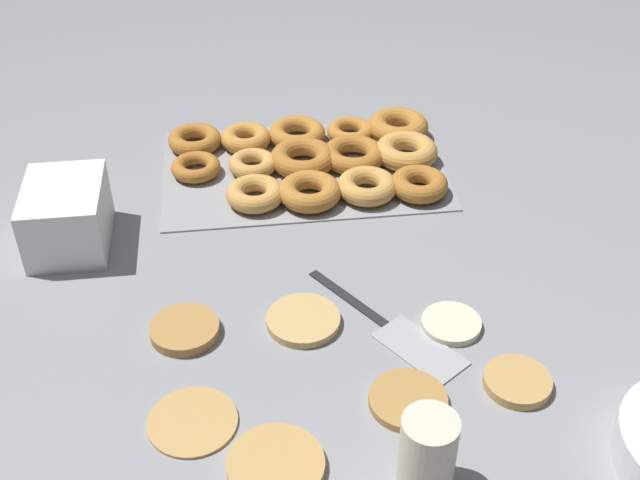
% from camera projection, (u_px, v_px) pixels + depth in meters
% --- Properties ---
extents(ground_plane, '(3.00, 3.00, 0.00)m').
position_uv_depth(ground_plane, '(329.00, 321.00, 1.09)').
color(ground_plane, gray).
extents(pancake_0, '(0.08, 0.08, 0.01)m').
position_uv_depth(pancake_0, '(517.00, 382.00, 1.00)').
color(pancake_0, tan).
rests_on(pancake_0, ground_plane).
extents(pancake_1, '(0.10, 0.10, 0.01)m').
position_uv_depth(pancake_1, '(408.00, 400.00, 0.97)').
color(pancake_1, '#B27F42').
rests_on(pancake_1, ground_plane).
extents(pancake_2, '(0.10, 0.10, 0.01)m').
position_uv_depth(pancake_2, '(304.00, 322.00, 1.09)').
color(pancake_2, tan).
rests_on(pancake_2, ground_plane).
extents(pancake_3, '(0.09, 0.09, 0.02)m').
position_uv_depth(pancake_3, '(185.00, 330.00, 1.07)').
color(pancake_3, '#B27F42').
rests_on(pancake_3, ground_plane).
extents(pancake_4, '(0.11, 0.11, 0.01)m').
position_uv_depth(pancake_4, '(276.00, 465.00, 0.90)').
color(pancake_4, tan).
rests_on(pancake_4, ground_plane).
extents(pancake_5, '(0.08, 0.08, 0.01)m').
position_uv_depth(pancake_5, '(451.00, 324.00, 1.08)').
color(pancake_5, beige).
rests_on(pancake_5, ground_plane).
extents(pancake_6, '(0.11, 0.11, 0.01)m').
position_uv_depth(pancake_6, '(193.00, 420.00, 0.95)').
color(pancake_6, tan).
rests_on(pancake_6, ground_plane).
extents(donut_tray, '(0.49, 0.32, 0.04)m').
position_uv_depth(donut_tray, '(320.00, 159.00, 1.40)').
color(donut_tray, '#93969B').
rests_on(donut_tray, ground_plane).
extents(container_stack, '(0.12, 0.15, 0.10)m').
position_uv_depth(container_stack, '(67.00, 216.00, 1.21)').
color(container_stack, white).
rests_on(container_stack, ground_plane).
extents(paper_cup, '(0.06, 0.06, 0.10)m').
position_uv_depth(paper_cup, '(427.00, 454.00, 0.86)').
color(paper_cup, beige).
rests_on(paper_cup, ground_plane).
extents(spatula, '(0.19, 0.25, 0.01)m').
position_uv_depth(spatula, '(403.00, 336.00, 1.07)').
color(spatula, black).
rests_on(spatula, ground_plane).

